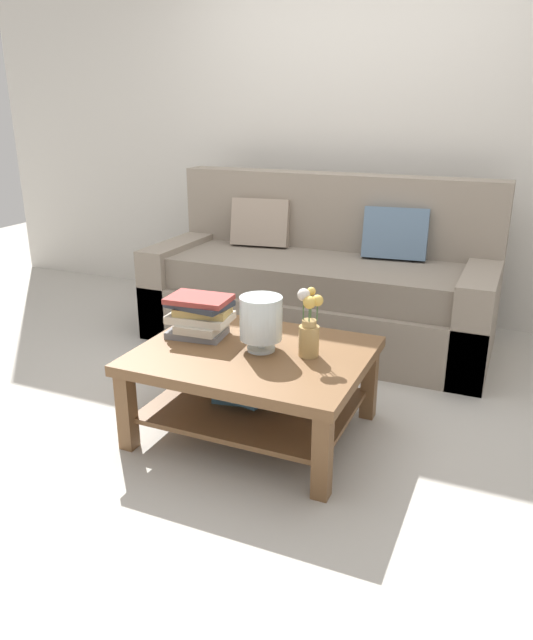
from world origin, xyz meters
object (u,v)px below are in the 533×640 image
Objects in this scene: coffee_table at (253,373)px; glass_hurricane_vase at (261,319)px; couch at (321,285)px; book_stack_main at (200,316)px; flower_pitcher at (309,327)px.

glass_hurricane_vase reaches higher than coffee_table.
couch is 1.33m from glass_hurricane_vase.
glass_hurricane_vase is (0.35, -0.06, 0.05)m from book_stack_main.
coffee_table is 3.28× the size of book_stack_main.
coffee_table is at bearing -84.93° from couch.
couch is 1.27m from book_stack_main.
couch is at bearing 96.65° from glass_hurricane_vase.
flower_pitcher reaches higher than book_stack_main.
glass_hurricane_vase is at bearing -83.35° from couch.
glass_hurricane_vase is (0.15, -1.30, 0.21)m from couch.
coffee_table is 0.27m from glass_hurricane_vase.
book_stack_main is 1.23× the size of glass_hurricane_vase.
couch is 8.56× the size of glass_hurricane_vase.
glass_hurricane_vase is at bearing -9.11° from book_stack_main.
couch is 7.03× the size of flower_pitcher.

